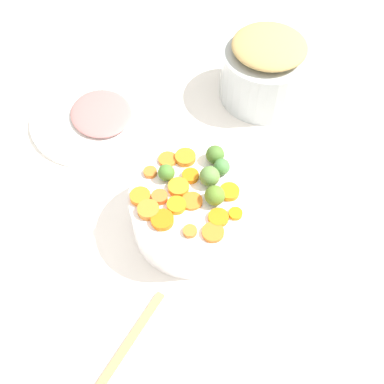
{
  "coord_description": "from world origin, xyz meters",
  "views": [
    {
      "loc": [
        -0.3,
        -0.39,
        0.82
      ],
      "look_at": [
        0.01,
        -0.03,
        0.14
      ],
      "focal_mm": 44.57,
      "sensor_mm": 36.0,
      "label": 1
    }
  ],
  "objects_px": {
    "serving_bowl_carrots": "(192,211)",
    "wooden_spoon": "(102,382)",
    "metal_pot": "(265,75)",
    "ham_plate": "(92,119)"
  },
  "relations": [
    {
      "from": "serving_bowl_carrots",
      "to": "ham_plate",
      "type": "height_order",
      "value": "serving_bowl_carrots"
    },
    {
      "from": "serving_bowl_carrots",
      "to": "metal_pot",
      "type": "height_order",
      "value": "metal_pot"
    },
    {
      "from": "wooden_spoon",
      "to": "ham_plate",
      "type": "distance_m",
      "value": 0.58
    },
    {
      "from": "ham_plate",
      "to": "serving_bowl_carrots",
      "type": "bearing_deg",
      "value": -91.83
    },
    {
      "from": "metal_pot",
      "to": "ham_plate",
      "type": "distance_m",
      "value": 0.41
    },
    {
      "from": "metal_pot",
      "to": "wooden_spoon",
      "type": "bearing_deg",
      "value": -156.31
    },
    {
      "from": "serving_bowl_carrots",
      "to": "wooden_spoon",
      "type": "relative_size",
      "value": 0.9
    },
    {
      "from": "serving_bowl_carrots",
      "to": "wooden_spoon",
      "type": "bearing_deg",
      "value": -157.2
    },
    {
      "from": "metal_pot",
      "to": "serving_bowl_carrots",
      "type": "bearing_deg",
      "value": -155.58
    },
    {
      "from": "wooden_spoon",
      "to": "ham_plate",
      "type": "relative_size",
      "value": 0.91
    }
  ]
}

